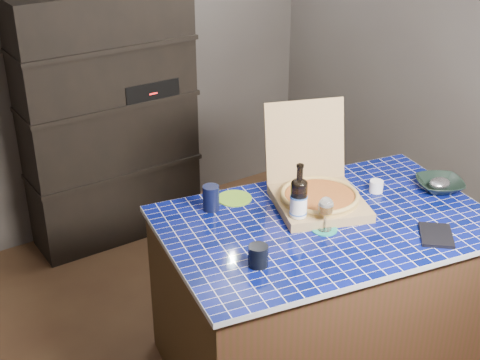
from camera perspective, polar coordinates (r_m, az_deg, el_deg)
room at (r=3.38m, az=-1.10°, el=2.66°), size 3.50×3.50×3.50m
shelving_unit at (r=4.78m, az=-11.03°, el=5.06°), size 1.20×0.41×1.80m
kitchen_island at (r=3.68m, az=7.07°, el=-9.62°), size 1.83×1.34×0.92m
pizza_box at (r=3.54m, az=6.65°, el=-1.11°), size 0.61×0.67×0.49m
mead_bottle at (r=3.32m, az=5.02°, el=-1.85°), size 0.09×0.09×0.34m
teal_trivet at (r=3.35m, az=7.21°, el=-4.20°), size 0.13×0.13×0.01m
wine_glass at (r=3.29m, az=7.33°, el=-2.35°), size 0.08×0.08×0.18m
tumbler at (r=3.04m, az=1.56°, el=-6.47°), size 0.09×0.09×0.10m
dvd_case at (r=3.40m, az=16.40°, el=-4.53°), size 0.26×0.26×0.02m
bowl at (r=3.85m, az=16.67°, el=-0.40°), size 0.34×0.34×0.06m
foil_contents at (r=3.84m, az=16.69°, el=-0.28°), size 0.13×0.11×0.06m
white_jar at (r=3.74m, az=11.56°, el=-0.53°), size 0.07×0.07×0.06m
navy_cup at (r=3.47m, az=-2.49°, el=-1.54°), size 0.09×0.09×0.14m
green_trivet at (r=3.61m, az=-0.48°, el=-1.57°), size 0.19×0.19×0.01m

